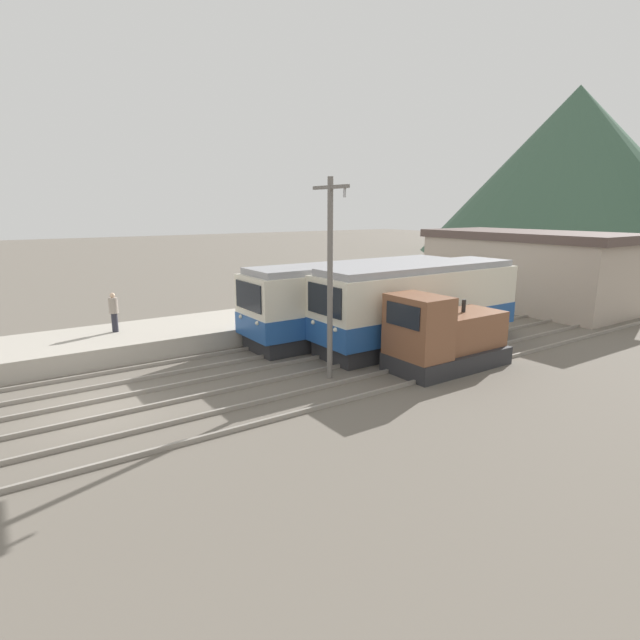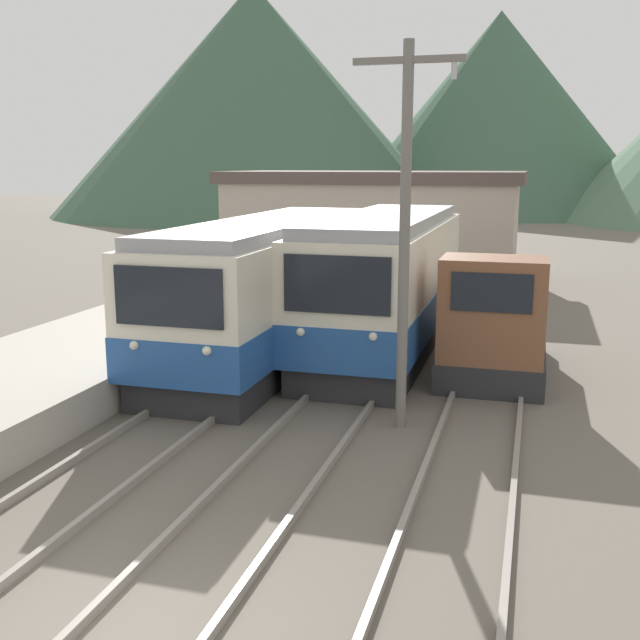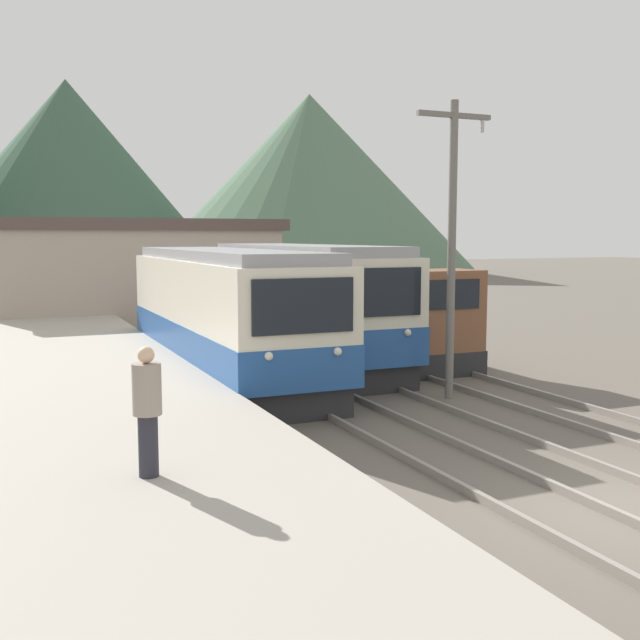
% 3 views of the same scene
% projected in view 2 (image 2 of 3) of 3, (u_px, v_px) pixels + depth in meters
% --- Properties ---
extents(commuter_train_left, '(2.84, 11.54, 3.59)m').
position_uv_depth(commuter_train_left, '(271.00, 293.00, 19.69)').
color(commuter_train_left, '#28282B').
rests_on(commuter_train_left, ground).
extents(commuter_train_center, '(2.84, 10.34, 3.69)m').
position_uv_depth(commuter_train_center, '(385.00, 288.00, 20.13)').
color(commuter_train_center, '#28282B').
rests_on(commuter_train_center, ground).
extents(shunting_locomotive, '(2.40, 4.93, 3.00)m').
position_uv_depth(shunting_locomotive, '(495.00, 325.00, 17.92)').
color(shunting_locomotive, '#28282B').
rests_on(shunting_locomotive, ground).
extents(catenary_mast_mid, '(2.00, 0.20, 7.14)m').
position_uv_depth(catenary_mast_mid, '(405.00, 225.00, 13.73)').
color(catenary_mast_mid, slate).
rests_on(catenary_mast_mid, ground).
extents(station_building, '(12.60, 6.30, 4.69)m').
position_uv_depth(station_building, '(374.00, 225.00, 32.60)').
color(station_building, '#AD9E8E').
rests_on(station_building, ground).
extents(mountain_backdrop, '(85.43, 47.42, 22.16)m').
position_uv_depth(mountain_backdrop, '(466.00, 107.00, 72.19)').
color(mountain_backdrop, '#3D5B47').
rests_on(mountain_backdrop, ground).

